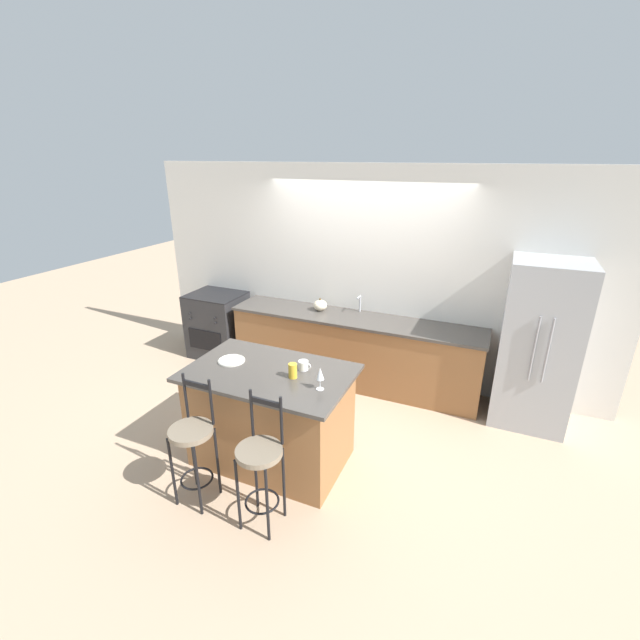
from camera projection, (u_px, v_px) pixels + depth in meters
ground_plane at (342, 393)px, 5.34m from camera, size 18.00×18.00×0.00m
wall_back at (363, 275)px, 5.43m from camera, size 6.00×0.07×2.70m
back_counter at (353, 349)px, 5.49m from camera, size 3.20×0.66×0.90m
sink_faucet at (360, 302)px, 5.44m from camera, size 0.02×0.13×0.22m
kitchen_island at (271, 416)px, 4.04m from camera, size 1.50×0.96×0.96m
refrigerator at (538, 345)px, 4.51m from camera, size 0.75×0.70×1.82m
oven_range at (218, 325)px, 6.23m from camera, size 0.76×0.66×0.94m
bar_stool_near at (193, 442)px, 3.51m from camera, size 0.36×0.36×1.13m
bar_stool_far at (260, 463)px, 3.27m from camera, size 0.36×0.36×1.13m
dinner_plate at (232, 360)px, 4.05m from camera, size 0.26×0.26×0.02m
wine_glass at (320, 374)px, 3.52m from camera, size 0.07×0.07×0.20m
coffee_mug at (304, 365)px, 3.88m from camera, size 0.12×0.09×0.09m
tumbler_cup at (293, 371)px, 3.73m from camera, size 0.08×0.08×0.13m
pumpkin_decoration at (320, 305)px, 5.53m from camera, size 0.18×0.18×0.16m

